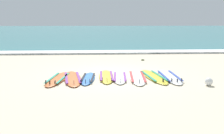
# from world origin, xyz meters

# --- Properties ---
(ground_plane) EXTENTS (80.00, 80.00, 0.00)m
(ground_plane) POSITION_xyz_m (0.00, 0.00, 0.00)
(ground_plane) COLOR beige
(sea) EXTENTS (80.00, 60.00, 0.10)m
(sea) POSITION_xyz_m (0.00, 35.56, 0.05)
(sea) COLOR teal
(sea) RESTS_ON ground
(wave_foam_strip) EXTENTS (80.00, 1.29, 0.11)m
(wave_foam_strip) POSITION_xyz_m (0.00, 6.20, 0.06)
(wave_foam_strip) COLOR white
(wave_foam_strip) RESTS_ON ground
(surfboard_0) EXTENTS (0.83, 2.28, 0.18)m
(surfboard_0) POSITION_xyz_m (-1.95, -0.62, 0.04)
(surfboard_0) COLOR orange
(surfboard_0) RESTS_ON ground
(surfboard_1) EXTENTS (0.97, 2.48, 0.18)m
(surfboard_1) POSITION_xyz_m (-1.44, -0.57, 0.04)
(surfboard_1) COLOR orange
(surfboard_1) RESTS_ON ground
(surfboard_2) EXTENTS (0.60, 1.95, 0.18)m
(surfboard_2) POSITION_xyz_m (-0.88, -0.60, 0.04)
(surfboard_2) COLOR #3875CC
(surfboard_2) RESTS_ON ground
(surfboard_3) EXTENTS (0.55, 2.16, 0.18)m
(surfboard_3) POSITION_xyz_m (-0.21, -0.35, 0.04)
(surfboard_3) COLOR yellow
(surfboard_3) RESTS_ON ground
(surfboard_4) EXTENTS (0.64, 2.03, 0.18)m
(surfboard_4) POSITION_xyz_m (0.28, -0.52, 0.04)
(surfboard_4) COLOR white
(surfboard_4) RESTS_ON ground
(surfboard_5) EXTENTS (0.78, 2.41, 0.18)m
(surfboard_5) POSITION_xyz_m (0.92, -0.54, 0.04)
(surfboard_5) COLOR white
(surfboard_5) RESTS_ON ground
(surfboard_6) EXTENTS (0.88, 2.43, 0.18)m
(surfboard_6) POSITION_xyz_m (1.54, -0.46, 0.04)
(surfboard_6) COLOR yellow
(surfboard_6) RESTS_ON ground
(surfboard_7) EXTENTS (0.63, 2.45, 0.18)m
(surfboard_7) POSITION_xyz_m (2.13, -0.48, 0.04)
(surfboard_7) COLOR white
(surfboard_7) RESTS_ON ground
(beach_ball) EXTENTS (0.26, 0.26, 0.26)m
(beach_ball) POSITION_xyz_m (3.08, -1.67, 0.13)
(beach_ball) COLOR white
(beach_ball) RESTS_ON ground
(seaweed_clump_near_shoreline) EXTENTS (0.17, 0.14, 0.06)m
(seaweed_clump_near_shoreline) POSITION_xyz_m (1.81, 3.31, 0.03)
(seaweed_clump_near_shoreline) COLOR #384723
(seaweed_clump_near_shoreline) RESTS_ON ground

